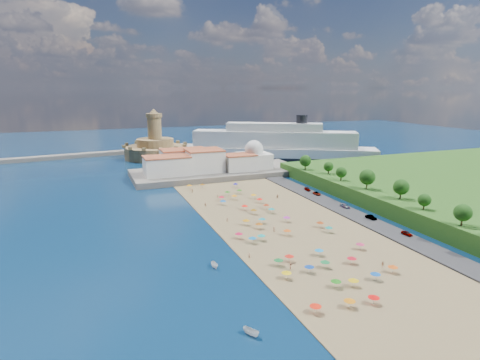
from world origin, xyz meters
name	(u,v)px	position (x,y,z in m)	size (l,w,h in m)	color
ground	(255,217)	(0.00, 0.00, 0.00)	(700.00, 700.00, 0.00)	#071938
terrace	(218,172)	(10.00, 73.00, 1.50)	(90.00, 36.00, 3.00)	#59544C
jetty	(164,164)	(-12.00, 108.00, 1.20)	(18.00, 70.00, 2.40)	#59544C
waterfront_buildings	(194,162)	(-3.05, 73.64, 7.88)	(57.00, 29.00, 11.00)	silver
domed_building	(254,157)	(30.00, 71.00, 8.97)	(16.00, 16.00, 15.00)	silver
fortress	(155,148)	(-12.00, 138.00, 6.68)	(40.00, 40.00, 32.40)	tan
cruise_ship	(274,146)	(59.75, 107.04, 8.52)	(124.80, 80.95, 28.78)	black
beach_parasols	(274,225)	(0.10, -15.67, 2.15)	(32.16, 114.98, 2.20)	gray
beachgoers	(253,217)	(-1.89, -2.92, 1.15)	(35.59, 92.78, 1.89)	tan
moored_boats	(230,294)	(-27.65, -50.53, 0.71)	(4.66, 34.00, 1.43)	white
parked_cars	(340,204)	(36.00, -0.76, 1.36)	(2.30, 64.09, 1.42)	gray
hillside_trees	(377,182)	(48.00, -6.46, 10.21)	(10.34, 106.42, 8.03)	#382314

